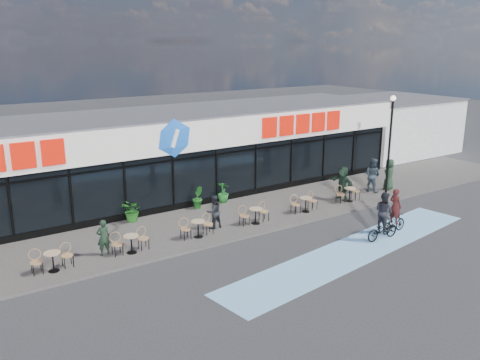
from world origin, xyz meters
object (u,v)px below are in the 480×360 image
(patron_left, at_px, (103,238))
(patron_right, at_px, (214,212))
(pedestrian_b, at_px, (372,175))
(cyclist_b, at_px, (394,217))
(pedestrian_c, at_px, (389,174))
(potted_plant_left, at_px, (133,211))
(potted_plant_right, at_px, (197,198))
(lamp_post, at_px, (390,140))
(cyclist_a, at_px, (383,221))
(pedestrian_a, at_px, (343,183))
(potted_plant_mid, at_px, (223,192))

(patron_left, relative_size, patron_right, 0.95)
(pedestrian_b, height_order, cyclist_b, cyclist_b)
(pedestrian_c, bearing_deg, potted_plant_left, -37.67)
(pedestrian_c, bearing_deg, pedestrian_b, -39.24)
(potted_plant_right, height_order, patron_left, patron_left)
(lamp_post, xyz_separation_m, cyclist_a, (-4.40, -3.61, -2.50))
(pedestrian_a, distance_m, pedestrian_c, 3.53)
(potted_plant_mid, distance_m, cyclist_a, 8.61)
(lamp_post, relative_size, potted_plant_mid, 5.07)
(patron_left, distance_m, pedestrian_b, 15.51)
(potted_plant_right, bearing_deg, lamp_post, -25.41)
(potted_plant_left, xyz_separation_m, pedestrian_b, (13.07, -2.78, 0.42))
(pedestrian_a, distance_m, pedestrian_b, 2.45)
(potted_plant_right, height_order, pedestrian_a, pedestrian_a)
(patron_right, relative_size, cyclist_b, 0.75)
(pedestrian_b, bearing_deg, potted_plant_left, 65.94)
(pedestrian_b, xyz_separation_m, cyclist_a, (-4.91, -5.06, -0.20))
(potted_plant_right, xyz_separation_m, patron_right, (-0.78, -2.92, 0.22))
(patron_right, bearing_deg, cyclist_b, 143.11)
(potted_plant_mid, bearing_deg, pedestrian_c, -19.80)
(pedestrian_a, bearing_deg, potted_plant_mid, -119.27)
(patron_left, bearing_deg, cyclist_b, 158.96)
(pedestrian_a, xyz_separation_m, cyclist_a, (-2.47, -4.91, -0.15))
(lamp_post, height_order, potted_plant_right, lamp_post)
(potted_plant_mid, xyz_separation_m, potted_plant_right, (-1.62, -0.14, 0.01))
(potted_plant_mid, relative_size, pedestrian_c, 0.61)
(potted_plant_mid, bearing_deg, lamp_post, -30.82)
(potted_plant_right, bearing_deg, cyclist_b, -53.22)
(lamp_post, xyz_separation_m, potted_plant_left, (-12.56, 4.23, -2.71))
(pedestrian_b, bearing_deg, potted_plant_right, 61.35)
(patron_right, bearing_deg, cyclist_a, 136.66)
(lamp_post, height_order, patron_right, lamp_post)
(patron_left, height_order, pedestrian_c, pedestrian_c)
(potted_plant_right, relative_size, cyclist_a, 0.52)
(potted_plant_right, relative_size, pedestrian_c, 0.62)
(patron_left, xyz_separation_m, pedestrian_b, (15.51, 0.22, 0.23))
(patron_left, bearing_deg, potted_plant_right, -152.16)
(patron_right, height_order, pedestrian_b, pedestrian_b)
(lamp_post, height_order, pedestrian_b, lamp_post)
(patron_left, relative_size, pedestrian_a, 0.80)
(potted_plant_mid, distance_m, patron_right, 3.89)
(cyclist_b, bearing_deg, potted_plant_mid, 117.79)
(lamp_post, relative_size, potted_plant_left, 5.07)
(pedestrian_a, height_order, pedestrian_b, pedestrian_b)
(potted_plant_right, bearing_deg, pedestrian_a, -22.80)
(potted_plant_mid, xyz_separation_m, cyclist_a, (3.05, -8.05, 0.21))
(patron_left, bearing_deg, pedestrian_a, -179.26)
(potted_plant_mid, relative_size, cyclist_b, 0.53)
(patron_right, relative_size, pedestrian_a, 0.85)
(potted_plant_left, relative_size, potted_plant_right, 0.98)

